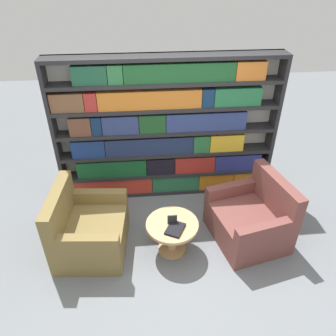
% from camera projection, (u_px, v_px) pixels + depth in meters
% --- Properties ---
extents(ground_plane, '(14.00, 14.00, 0.00)m').
position_uv_depth(ground_plane, '(177.00, 258.00, 4.09)').
color(ground_plane, slate).
extents(bookshelf, '(3.15, 0.30, 2.12)m').
position_uv_depth(bookshelf, '(165.00, 132.00, 4.70)').
color(bookshelf, silver).
rests_on(bookshelf, ground_plane).
extents(armchair_left, '(0.91, 1.01, 0.88)m').
position_uv_depth(armchair_left, '(88.00, 230.00, 4.09)').
color(armchair_left, olive).
rests_on(armchair_left, ground_plane).
extents(armchair_right, '(1.02, 1.10, 0.88)m').
position_uv_depth(armchair_right, '(251.00, 219.00, 4.25)').
color(armchair_right, brown).
rests_on(armchair_right, ground_plane).
extents(coffee_table, '(0.64, 0.64, 0.45)m').
position_uv_depth(coffee_table, '(172.00, 231.00, 4.04)').
color(coffee_table, tan).
rests_on(coffee_table, ground_plane).
extents(table_sign, '(0.12, 0.06, 0.13)m').
position_uv_depth(table_sign, '(172.00, 220.00, 3.93)').
color(table_sign, black).
rests_on(table_sign, coffee_table).
extents(stray_book, '(0.28, 0.30, 0.03)m').
position_uv_depth(stray_book, '(175.00, 229.00, 3.87)').
color(stray_book, black).
rests_on(stray_book, coffee_table).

